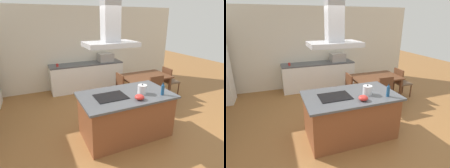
% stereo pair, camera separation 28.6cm
% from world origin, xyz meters
% --- Properties ---
extents(ground, '(16.00, 16.00, 0.00)m').
position_xyz_m(ground, '(0.00, 1.50, 0.00)').
color(ground, '#936033').
extents(wall_back, '(7.20, 0.10, 2.70)m').
position_xyz_m(wall_back, '(0.00, 3.25, 1.35)').
color(wall_back, beige).
rests_on(wall_back, ground).
extents(kitchen_island, '(1.84, 1.07, 0.90)m').
position_xyz_m(kitchen_island, '(0.00, 0.00, 0.45)').
color(kitchen_island, brown).
rests_on(kitchen_island, ground).
extents(cooktop, '(0.60, 0.44, 0.01)m').
position_xyz_m(cooktop, '(-0.33, 0.00, 0.91)').
color(cooktop, black).
rests_on(cooktop, kitchen_island).
extents(tea_kettle, '(0.23, 0.18, 0.20)m').
position_xyz_m(tea_kettle, '(0.32, -0.09, 0.99)').
color(tea_kettle, silver).
rests_on(tea_kettle, kitchen_island).
extents(olive_oil_bottle, '(0.06, 0.06, 0.25)m').
position_xyz_m(olive_oil_bottle, '(0.64, -0.32, 1.01)').
color(olive_oil_bottle, navy).
rests_on(olive_oil_bottle, kitchen_island).
extents(mixing_bowl, '(0.18, 0.18, 0.10)m').
position_xyz_m(mixing_bowl, '(0.11, -0.33, 0.95)').
color(mixing_bowl, red).
rests_on(mixing_bowl, kitchen_island).
extents(back_counter, '(2.42, 0.62, 0.90)m').
position_xyz_m(back_counter, '(0.06, 2.88, 0.45)').
color(back_counter, white).
rests_on(back_counter, ground).
extents(countertop_microwave, '(0.50, 0.38, 0.28)m').
position_xyz_m(countertop_microwave, '(0.75, 2.88, 1.04)').
color(countertop_microwave, '#9E9993').
rests_on(countertop_microwave, back_counter).
extents(coffee_mug_red, '(0.08, 0.08, 0.09)m').
position_xyz_m(coffee_mug_red, '(-0.89, 2.81, 0.95)').
color(coffee_mug_red, red).
rests_on(coffee_mug_red, back_counter).
extents(dining_table, '(1.40, 0.90, 0.75)m').
position_xyz_m(dining_table, '(1.33, 1.31, 0.67)').
color(dining_table, '#59331E').
rests_on(dining_table, ground).
extents(chair_at_left_end, '(0.42, 0.42, 0.89)m').
position_xyz_m(chair_at_left_end, '(0.42, 1.31, 0.51)').
color(chair_at_left_end, brown).
rests_on(chair_at_left_end, ground).
extents(chair_facing_island, '(0.42, 0.42, 0.89)m').
position_xyz_m(chair_facing_island, '(1.33, 0.64, 0.51)').
color(chair_facing_island, brown).
rests_on(chair_facing_island, ground).
extents(chair_at_right_end, '(0.42, 0.42, 0.89)m').
position_xyz_m(chair_at_right_end, '(2.25, 1.31, 0.51)').
color(chair_at_right_end, brown).
rests_on(chair_at_right_end, ground).
extents(range_hood, '(0.90, 0.55, 0.78)m').
position_xyz_m(range_hood, '(-0.33, 0.00, 2.10)').
color(range_hood, '#ADADB2').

